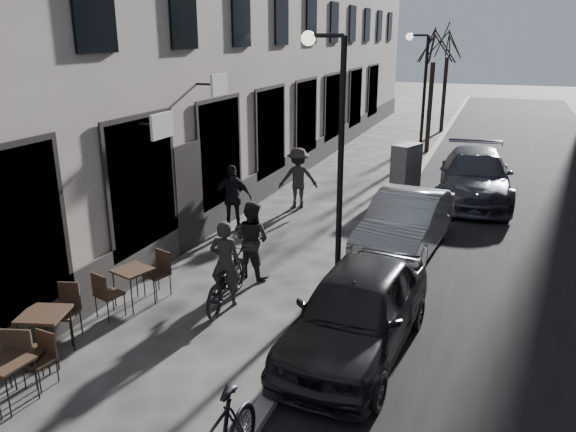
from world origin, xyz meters
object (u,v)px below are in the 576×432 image
Objects in this scene: streetlamp_far at (420,85)px; tree_near at (435,44)px; bicycle at (226,279)px; bistro_set_b at (46,331)px; car_near at (357,310)px; bistro_set_c at (134,283)px; pedestrian_near at (252,240)px; utility_cabinet at (406,168)px; car_mid at (405,223)px; streetlamp_near at (333,134)px; pedestrian_far at (232,198)px; bistro_set_a at (10,378)px; tree_far at (448,42)px; car_far at (475,176)px; pedestrian_mid at (298,178)px.

tree_near is (0.07, 3.00, 1.50)m from streetlamp_far.
bistro_set_b is at bearing 51.48° from bicycle.
tree_near is at bearing 63.20° from bistro_set_b.
bistro_set_c is at bearing -176.57° from car_near.
car_near is (2.84, -2.14, -0.12)m from pedestrian_near.
utility_cabinet is 0.37× the size of car_mid.
streetlamp_far is 0.89× the size of tree_near.
pedestrian_near reaches higher than bistro_set_b.
bistro_set_b is at bearing -127.42° from streetlamp_near.
car_near reaches higher than bistro_set_b.
tree_near is 3.56× the size of utility_cabinet.
bistro_set_c is 4.74m from pedestrian_far.
streetlamp_near reaches higher than bistro_set_a.
tree_far is at bearing 96.93° from car_near.
pedestrian_far is at bearing 145.32° from streetlamp_near.
bistro_set_c is 0.90× the size of pedestrian_far.
utility_cabinet reaches higher than bistro_set_b.
car_near is at bearing -64.06° from streetlamp_near.
car_far reaches higher than bistro_set_b.
bicycle is 10.20m from car_far.
utility_cabinet is (3.67, 12.34, 0.29)m from bistro_set_b.
bistro_set_b is at bearing 113.37° from bistro_set_a.
car_far reaches higher than bistro_set_a.
streetlamp_far reaches higher than pedestrian_near.
streetlamp_near is 3.62m from car_near.
tree_near is at bearing -101.76° from bicycle.
car_mid is at bearing -83.05° from streetlamp_far.
tree_near reaches higher than bistro_set_a.
bistro_set_c is (-3.29, -23.35, -4.19)m from tree_far.
bicycle reaches higher than bistro_set_b.
streetlamp_far is 12.60m from pedestrian_near.
bicycle is 1.08× the size of pedestrian_mid.
pedestrian_mid reaches higher than pedestrian_far.
bicycle is (1.43, 3.90, 0.10)m from bistro_set_a.
tree_near reaches higher than car_near.
pedestrian_far is (-0.95, -2.59, -0.02)m from pedestrian_mid.
streetlamp_near is 0.89× the size of tree_far.
pedestrian_mid is 2.75m from pedestrian_far.
pedestrian_far is at bearing 44.92° from pedestrian_mid.
pedestrian_mid is 0.42× the size of car_mid.
car_far is (2.47, -4.28, -2.39)m from streetlamp_far.
car_far is (2.40, -13.28, -3.89)m from tree_far.
tree_far reaches higher than bistro_set_a.
bistro_set_a is at bearing -116.63° from car_far.
bistro_set_b is 1.02× the size of pedestrian_near.
car_mid is (1.17, -9.61, -2.44)m from streetlamp_far.
streetlamp_far is at bearing 98.89° from car_near.
bistro_set_b is 0.97× the size of pedestrian_far.
pedestrian_far is 6.64m from car_near.
tree_near is at bearing -83.72° from pedestrian_near.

